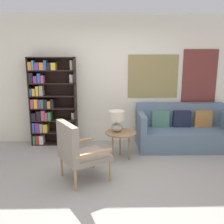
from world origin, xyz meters
TOP-DOWN VIEW (x-y plane):
  - ground_plane at (0.00, 0.00)m, footprint 14.00×14.00m
  - wall_back at (0.05, 2.03)m, footprint 6.40×0.08m
  - bookshelf at (-1.24, 1.84)m, footprint 0.95×0.30m
  - armchair at (-0.46, 0.17)m, footprint 0.87×0.86m
  - couch at (1.56, 1.60)m, footprint 1.87×0.84m
  - side_table at (0.24, 1.01)m, footprint 0.57×0.57m
  - table_lamp at (0.17, 1.03)m, footprint 0.28×0.28m

SIDE VIEW (x-z plane):
  - ground_plane at x=0.00m, z-range 0.00..0.00m
  - couch at x=1.56m, z-range -0.11..0.77m
  - side_table at x=0.24m, z-range 0.21..0.71m
  - armchair at x=-0.46m, z-range 0.05..0.97m
  - table_lamp at x=0.17m, z-range 0.54..0.93m
  - bookshelf at x=-1.24m, z-range 0.02..1.86m
  - wall_back at x=0.05m, z-range 0.00..2.70m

